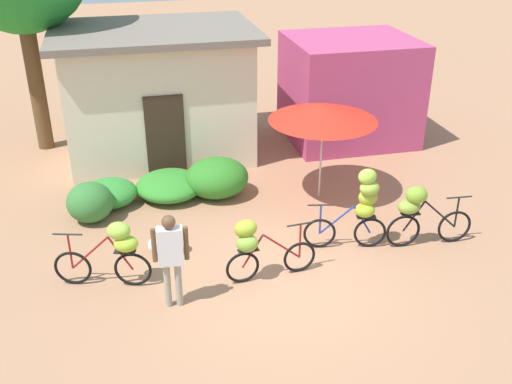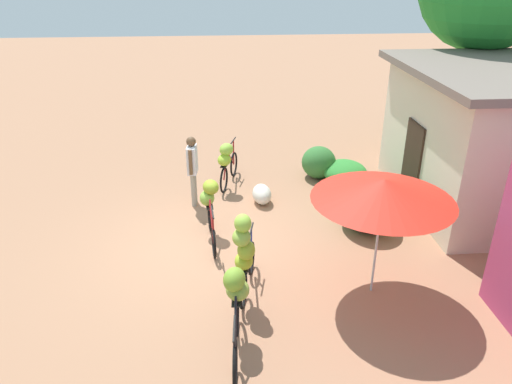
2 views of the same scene
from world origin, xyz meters
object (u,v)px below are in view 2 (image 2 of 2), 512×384
market_umbrella (384,190)px  building_low (482,138)px  bicycle_center_loaded (245,252)px  bicycle_leftmost (227,161)px  bicycle_by_shop (236,303)px  person_vendor (192,164)px  produce_sack (262,194)px  bicycle_near_pile (210,205)px

market_umbrella → building_low: bearing=133.4°
bicycle_center_loaded → bicycle_leftmost: bearing=-177.7°
bicycle_leftmost → bicycle_center_loaded: size_ratio=1.00×
bicycle_leftmost → bicycle_center_loaded: bicycle_center_loaded is taller
bicycle_leftmost → bicycle_by_shop: bearing=-0.1°
market_umbrella → bicycle_leftmost: 5.21m
building_low → bicycle_leftmost: bearing=-102.7°
person_vendor → produce_sack: bearing=88.4°
bicycle_near_pile → bicycle_center_loaded: size_ratio=1.01×
bicycle_center_loaded → building_low: bearing=119.9°
market_umbrella → bicycle_by_shop: (1.11, -2.41, -1.20)m
bicycle_center_loaded → person_vendor: 3.75m
bicycle_leftmost → bicycle_near_pile: bicycle_leftmost is taller
building_low → bicycle_near_pile: bearing=-80.4°
bicycle_leftmost → produce_sack: size_ratio=2.34×
building_low → bicycle_near_pile: building_low is taller
bicycle_leftmost → bicycle_center_loaded: 4.50m
bicycle_near_pile → bicycle_leftmost: bearing=170.1°
bicycle_center_loaded → person_vendor: bearing=-164.8°
produce_sack → bicycle_near_pile: bearing=-40.2°
bicycle_by_shop → produce_sack: size_ratio=2.44×
person_vendor → bicycle_leftmost: bearing=137.5°
market_umbrella → produce_sack: market_umbrella is taller
bicycle_near_pile → bicycle_center_loaded: bicycle_center_loaded is taller
building_low → person_vendor: (-0.42, -6.54, -0.58)m
bicycle_leftmost → bicycle_near_pile: (2.34, -0.41, -0.01)m
produce_sack → person_vendor: 1.79m
bicycle_leftmost → person_vendor: 1.22m
bicycle_by_shop → bicycle_near_pile: bearing=-173.0°
bicycle_by_shop → produce_sack: (-4.66, 0.80, -0.53)m
bicycle_leftmost → bicycle_by_shop: bicycle_by_shop is taller
bicycle_leftmost → produce_sack: bicycle_leftmost is taller
bicycle_by_shop → building_low: bearing=126.6°
bicycle_near_pile → market_umbrella: bearing=52.9°
building_low → bicycle_leftmost: building_low is taller
bicycle_near_pile → person_vendor: (-1.47, -0.39, 0.31)m
building_low → market_umbrella: building_low is taller
market_umbrella → bicycle_by_shop: size_ratio=1.35×
bicycle_near_pile → bicycle_by_shop: bearing=7.0°
bicycle_leftmost → person_vendor: bearing=-42.5°
bicycle_leftmost → bicycle_near_pile: 2.37m
building_low → person_vendor: bearing=-93.7°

